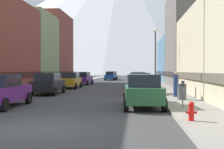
# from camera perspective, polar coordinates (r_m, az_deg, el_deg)

# --- Properties ---
(ground_plane) EXTENTS (400.00, 400.00, 0.00)m
(ground_plane) POSITION_cam_1_polar(r_m,az_deg,el_deg) (10.16, -15.25, -10.51)
(ground_plane) COLOR #3D3D3D
(sidewalk_left) EXTENTS (2.50, 100.00, 0.15)m
(sidewalk_left) POSITION_cam_1_polar(r_m,az_deg,el_deg) (45.44, -7.59, -1.59)
(sidewalk_left) COLOR gray
(sidewalk_left) RESTS_ON ground
(sidewalk_right) EXTENTS (2.50, 100.00, 0.15)m
(sidewalk_right) POSITION_cam_1_polar(r_m,az_deg,el_deg) (44.50, 8.34, -1.65)
(sidewalk_right) COLOR gray
(sidewalk_right) RESTS_ON ground
(storefront_left_2) EXTENTS (10.07, 8.09, 9.38)m
(storefront_left_2) POSITION_cam_1_polar(r_m,az_deg,el_deg) (39.52, -18.95, 4.47)
(storefront_left_2) COLOR #8C9966
(storefront_left_2) RESTS_ON ground
(storefront_left_3) EXTENTS (8.94, 9.12, 10.99)m
(storefront_left_3) POSITION_cam_1_polar(r_m,az_deg,el_deg) (47.52, -14.07, 4.82)
(storefront_left_3) COLOR brown
(storefront_left_3) RESTS_ON ground
(storefront_right_2) EXTENTS (7.44, 10.85, 11.25)m
(storefront_right_2) POSITION_cam_1_polar(r_m,az_deg,el_deg) (35.50, 17.23, 6.38)
(storefront_right_2) COLOR #66605B
(storefront_right_2) RESTS_ON ground
(storefront_right_3) EXTENTS (9.30, 13.81, 7.13)m
(storefront_right_3) POSITION_cam_1_polar(r_m,az_deg,el_deg) (47.80, 15.05, 2.53)
(storefront_right_3) COLOR slate
(storefront_right_3) RESTS_ON ground
(car_left_0) EXTENTS (2.17, 4.45, 1.78)m
(car_left_0) POSITION_cam_1_polar(r_m,az_deg,el_deg) (16.38, -21.44, -3.05)
(car_left_0) COLOR #591E72
(car_left_0) RESTS_ON ground
(car_left_1) EXTENTS (2.20, 4.46, 1.78)m
(car_left_1) POSITION_cam_1_polar(r_m,az_deg,el_deg) (24.14, -12.69, -1.78)
(car_left_1) COLOR black
(car_left_1) RESTS_ON ground
(car_left_2) EXTENTS (2.15, 4.44, 1.78)m
(car_left_2) POSITION_cam_1_polar(r_m,az_deg,el_deg) (31.89, -8.38, -1.14)
(car_left_2) COLOR #B28419
(car_left_2) RESTS_ON ground
(car_left_3) EXTENTS (2.24, 4.48, 1.78)m
(car_left_3) POSITION_cam_1_polar(r_m,az_deg,el_deg) (39.62, -5.80, -0.75)
(car_left_3) COLOR #591E72
(car_left_3) RESTS_ON ground
(car_right_0) EXTENTS (2.24, 4.48, 1.78)m
(car_right_0) POSITION_cam_1_polar(r_m,az_deg,el_deg) (15.33, 6.17, -3.26)
(car_right_0) COLOR #265933
(car_right_0) RESTS_ON ground
(car_right_1) EXTENTS (2.13, 4.43, 1.78)m
(car_right_1) POSITION_cam_1_polar(r_m,az_deg,el_deg) (23.22, 5.65, -1.87)
(car_right_1) COLOR #9E1111
(car_right_1) RESTS_ON ground
(car_right_2) EXTENTS (2.11, 4.42, 1.78)m
(car_right_2) POSITION_cam_1_polar(r_m,az_deg,el_deg) (30.55, 5.42, -1.22)
(car_right_2) COLOR #9E1111
(car_right_2) RESTS_ON ground
(car_right_3) EXTENTS (2.24, 4.48, 1.78)m
(car_right_3) POSITION_cam_1_polar(r_m,az_deg,el_deg) (39.88, 5.25, -0.74)
(car_right_3) COLOR silver
(car_right_3) RESTS_ON ground
(car_driving_0) EXTENTS (2.06, 4.40, 1.78)m
(car_driving_0) POSITION_cam_1_polar(r_m,az_deg,el_deg) (56.79, -0.38, -0.27)
(car_driving_0) COLOR #19478C
(car_driving_0) RESTS_ON ground
(car_driving_1) EXTENTS (2.06, 4.40, 1.78)m
(car_driving_1) POSITION_cam_1_polar(r_m,az_deg,el_deg) (62.97, 0.12, -0.16)
(car_driving_1) COLOR slate
(car_driving_1) RESTS_ON ground
(fire_hydrant_near) EXTENTS (0.40, 0.22, 0.70)m
(fire_hydrant_near) POSITION_cam_1_polar(r_m,az_deg,el_deg) (10.85, 15.63, -6.97)
(fire_hydrant_near) COLOR red
(fire_hydrant_near) RESTS_ON sidewalk_right
(parking_meter_near) EXTENTS (0.14, 0.10, 1.33)m
(parking_meter_near) POSITION_cam_1_polar(r_m,az_deg,el_deg) (14.46, 14.03, -3.08)
(parking_meter_near) COLOR #595960
(parking_meter_near) RESTS_ON sidewalk_right
(trash_bin_right) EXTENTS (0.59, 0.59, 0.98)m
(trash_bin_right) POSITION_cam_1_polar(r_m,az_deg,el_deg) (18.53, 13.84, -3.37)
(trash_bin_right) COLOR #4C5156
(trash_bin_right) RESTS_ON sidewalk_right
(potted_plant_0) EXTENTS (0.65, 0.65, 0.92)m
(potted_plant_0) POSITION_cam_1_polar(r_m,az_deg,el_deg) (24.69, -20.27, -2.26)
(potted_plant_0) COLOR #4C4C51
(potted_plant_0) RESTS_ON sidewalk_left
(potted_plant_1) EXTENTS (0.65, 0.65, 0.94)m
(potted_plant_1) POSITION_cam_1_polar(r_m,az_deg,el_deg) (26.53, -18.43, -2.12)
(potted_plant_1) COLOR brown
(potted_plant_1) RESTS_ON sidewalk_left
(pedestrian_0) EXTENTS (0.36, 0.36, 1.75)m
(pedestrian_0) POSITION_cam_1_polar(r_m,az_deg,el_deg) (20.41, 12.70, -2.08)
(pedestrian_0) COLOR navy
(pedestrian_0) RESTS_ON sidewalk_right
(streetlamp_right) EXTENTS (0.36, 0.36, 5.86)m
(streetlamp_right) POSITION_cam_1_polar(r_m,az_deg,el_deg) (27.84, 8.71, 4.93)
(streetlamp_right) COLOR black
(streetlamp_right) RESTS_ON sidewalk_right
(mountain_backdrop) EXTENTS (313.11, 313.11, 111.18)m
(mountain_backdrop) POSITION_cam_1_polar(r_m,az_deg,el_deg) (274.96, 1.88, 12.07)
(mountain_backdrop) COLOR silver
(mountain_backdrop) RESTS_ON ground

